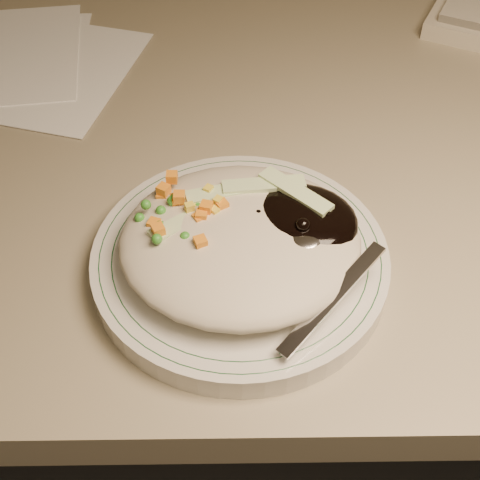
{
  "coord_description": "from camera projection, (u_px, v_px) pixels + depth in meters",
  "views": [
    {
      "loc": [
        -0.1,
        0.82,
        1.17
      ],
      "look_at": [
        -0.1,
        1.18,
        0.78
      ],
      "focal_mm": 50.0,
      "sensor_mm": 36.0,
      "label": 1
    }
  ],
  "objects": [
    {
      "name": "plate_rim",
      "position": [
        240.0,
        253.0,
        0.55
      ],
      "size": [
        0.23,
        0.23,
        0.0
      ],
      "color": "#144723",
      "rests_on": "plate"
    },
    {
      "name": "plate",
      "position": [
        240.0,
        261.0,
        0.55
      ],
      "size": [
        0.24,
        0.24,
        0.02
      ],
      "primitive_type": "cylinder",
      "color": "beige",
      "rests_on": "desk"
    },
    {
      "name": "desk",
      "position": [
        316.0,
        251.0,
        0.84
      ],
      "size": [
        1.4,
        0.7,
        0.74
      ],
      "color": "gray",
      "rests_on": "ground"
    },
    {
      "name": "meal",
      "position": [
        245.0,
        236.0,
        0.53
      ],
      "size": [
        0.21,
        0.19,
        0.05
      ],
      "color": "#B7AC94",
      "rests_on": "plate"
    }
  ]
}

